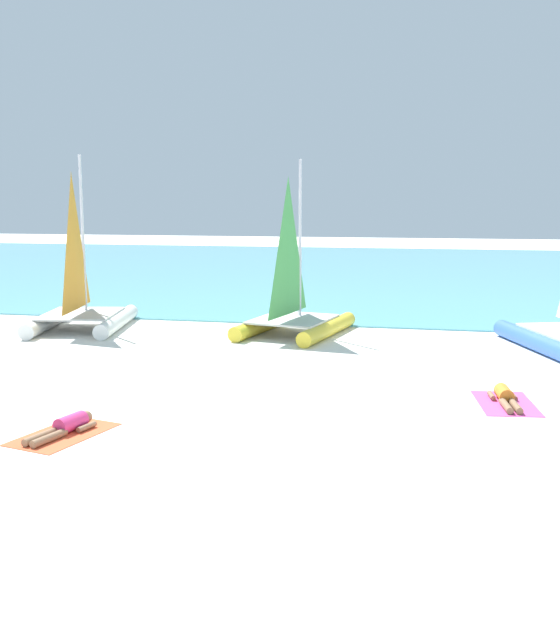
{
  "coord_description": "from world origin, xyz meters",
  "views": [
    {
      "loc": [
        3.78,
        -12.23,
        4.08
      ],
      "look_at": [
        0.0,
        5.15,
        1.2
      ],
      "focal_mm": 41.63,
      "sensor_mm": 36.0,
      "label": 1
    }
  ],
  "objects_px": {
    "sailboat_white": "(81,304)",
    "sunbather_right": "(505,397)",
    "towel_left": "(64,434)",
    "towel_right": "(506,403)",
    "sailboat_yellow": "(294,309)",
    "sunbather_left": "(66,426)"
  },
  "relations": [
    {
      "from": "sailboat_yellow",
      "to": "sunbather_left",
      "type": "xyz_separation_m",
      "value": [
        -2.03,
        -10.44,
        -0.66
      ]
    },
    {
      "from": "sailboat_yellow",
      "to": "towel_left",
      "type": "bearing_deg",
      "value": -90.29
    },
    {
      "from": "sailboat_yellow",
      "to": "towel_left",
      "type": "height_order",
      "value": "sailboat_yellow"
    },
    {
      "from": "sunbather_left",
      "to": "sunbather_right",
      "type": "bearing_deg",
      "value": 39.36
    },
    {
      "from": "towel_right",
      "to": "towel_left",
      "type": "bearing_deg",
      "value": -154.28
    },
    {
      "from": "sailboat_yellow",
      "to": "sunbather_right",
      "type": "distance_m",
      "value": 8.83
    },
    {
      "from": "sailboat_white",
      "to": "towel_left",
      "type": "xyz_separation_m",
      "value": [
        4.76,
        -10.01,
        -0.81
      ]
    },
    {
      "from": "sunbather_left",
      "to": "towel_right",
      "type": "distance_m",
      "value": 8.6
    },
    {
      "from": "sailboat_white",
      "to": "sailboat_yellow",
      "type": "height_order",
      "value": "sailboat_white"
    },
    {
      "from": "sailboat_white",
      "to": "towel_right",
      "type": "xyz_separation_m",
      "value": [
        12.54,
        -6.26,
        -0.81
      ]
    },
    {
      "from": "sailboat_white",
      "to": "sunbather_right",
      "type": "xyz_separation_m",
      "value": [
        12.53,
        -6.19,
        -0.69
      ]
    },
    {
      "from": "sailboat_yellow",
      "to": "towel_right",
      "type": "bearing_deg",
      "value": -38.95
    },
    {
      "from": "towel_left",
      "to": "towel_right",
      "type": "relative_size",
      "value": 1.0
    },
    {
      "from": "sailboat_white",
      "to": "towel_right",
      "type": "height_order",
      "value": "sailboat_white"
    },
    {
      "from": "sailboat_yellow",
      "to": "towel_right",
      "type": "xyz_separation_m",
      "value": [
        5.74,
        -6.76,
        -0.79
      ]
    },
    {
      "from": "sailboat_yellow",
      "to": "towel_left",
      "type": "xyz_separation_m",
      "value": [
        -2.05,
        -10.51,
        -0.79
      ]
    },
    {
      "from": "sailboat_yellow",
      "to": "sunbather_right",
      "type": "xyz_separation_m",
      "value": [
        5.73,
        -6.69,
        -0.66
      ]
    },
    {
      "from": "towel_left",
      "to": "towel_right",
      "type": "height_order",
      "value": "same"
    },
    {
      "from": "towel_left",
      "to": "towel_right",
      "type": "xyz_separation_m",
      "value": [
        7.78,
        3.75,
        0.0
      ]
    },
    {
      "from": "towel_right",
      "to": "sunbather_right",
      "type": "height_order",
      "value": "sunbather_right"
    },
    {
      "from": "towel_right",
      "to": "sailboat_white",
      "type": "bearing_deg",
      "value": 153.47
    },
    {
      "from": "sunbather_left",
      "to": "sailboat_white",
      "type": "bearing_deg",
      "value": 129.2
    }
  ]
}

